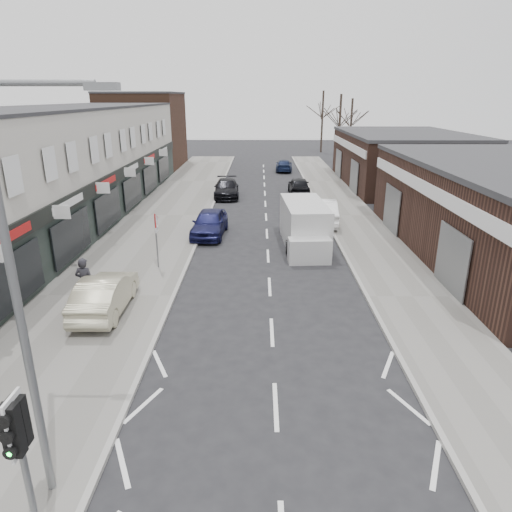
{
  "coord_description": "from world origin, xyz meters",
  "views": [
    {
      "loc": [
        -0.44,
        -8.05,
        7.73
      ],
      "look_at": [
        -0.56,
        6.57,
        2.6
      ],
      "focal_mm": 32.0,
      "sensor_mm": 36.0,
      "label": 1
    }
  ],
  "objects_px": {
    "parked_car_right_a": "(321,211)",
    "parked_car_left_b": "(227,188)",
    "white_van": "(305,226)",
    "parked_car_left_a": "(210,223)",
    "street_lamp": "(24,286)",
    "sedan_on_pavement": "(105,294)",
    "parked_car_right_b": "(299,186)",
    "parked_car_right_c": "(284,165)",
    "warning_sign": "(156,225)",
    "pedestrian": "(85,282)",
    "traffic_light": "(18,439)"
  },
  "relations": [
    {
      "from": "white_van",
      "to": "parked_car_left_a",
      "type": "height_order",
      "value": "white_van"
    },
    {
      "from": "sedan_on_pavement",
      "to": "pedestrian",
      "type": "relative_size",
      "value": 2.2
    },
    {
      "from": "street_lamp",
      "to": "parked_car_left_a",
      "type": "bearing_deg",
      "value": 86.39
    },
    {
      "from": "parked_car_left_a",
      "to": "parked_car_left_b",
      "type": "bearing_deg",
      "value": 92.31
    },
    {
      "from": "parked_car_right_b",
      "to": "parked_car_right_c",
      "type": "distance_m",
      "value": 12.53
    },
    {
      "from": "parked_car_left_a",
      "to": "parked_car_right_b",
      "type": "relative_size",
      "value": 1.06
    },
    {
      "from": "parked_car_right_b",
      "to": "parked_car_right_c",
      "type": "bearing_deg",
      "value": -86.16
    },
    {
      "from": "parked_car_right_a",
      "to": "parked_car_right_c",
      "type": "distance_m",
      "value": 21.82
    },
    {
      "from": "warning_sign",
      "to": "parked_car_right_c",
      "type": "relative_size",
      "value": 0.64
    },
    {
      "from": "pedestrian",
      "to": "white_van",
      "type": "bearing_deg",
      "value": -133.75
    },
    {
      "from": "street_lamp",
      "to": "white_van",
      "type": "xyz_separation_m",
      "value": [
        6.53,
        16.58,
        -3.51
      ]
    },
    {
      "from": "parked_car_right_b",
      "to": "parked_car_left_a",
      "type": "bearing_deg",
      "value": 63.59
    },
    {
      "from": "street_lamp",
      "to": "parked_car_right_c",
      "type": "xyz_separation_m",
      "value": [
        6.73,
        42.86,
        -4.01
      ]
    },
    {
      "from": "street_lamp",
      "to": "sedan_on_pavement",
      "type": "height_order",
      "value": "street_lamp"
    },
    {
      "from": "white_van",
      "to": "sedan_on_pavement",
      "type": "height_order",
      "value": "white_van"
    },
    {
      "from": "parked_car_left_b",
      "to": "parked_car_right_a",
      "type": "xyz_separation_m",
      "value": [
        6.62,
        -8.21,
        0.12
      ]
    },
    {
      "from": "traffic_light",
      "to": "white_van",
      "type": "height_order",
      "value": "traffic_light"
    },
    {
      "from": "parked_car_left_a",
      "to": "parked_car_right_c",
      "type": "xyz_separation_m",
      "value": [
        5.56,
        24.43,
        -0.15
      ]
    },
    {
      "from": "white_van",
      "to": "parked_car_right_b",
      "type": "xyz_separation_m",
      "value": [
        0.82,
        13.76,
        -0.39
      ]
    },
    {
      "from": "warning_sign",
      "to": "white_van",
      "type": "relative_size",
      "value": 0.44
    },
    {
      "from": "street_lamp",
      "to": "parked_car_right_a",
      "type": "distance_m",
      "value": 22.88
    },
    {
      "from": "traffic_light",
      "to": "parked_car_right_a",
      "type": "xyz_separation_m",
      "value": [
        7.9,
        22.3,
        -1.59
      ]
    },
    {
      "from": "pedestrian",
      "to": "sedan_on_pavement",
      "type": "bearing_deg",
      "value": 158.15
    },
    {
      "from": "street_lamp",
      "to": "sedan_on_pavement",
      "type": "distance_m",
      "value": 9.16
    },
    {
      "from": "warning_sign",
      "to": "parked_car_right_a",
      "type": "xyz_separation_m",
      "value": [
        8.66,
        8.28,
        -1.38
      ]
    },
    {
      "from": "traffic_light",
      "to": "warning_sign",
      "type": "height_order",
      "value": "traffic_light"
    },
    {
      "from": "white_van",
      "to": "parked_car_right_a",
      "type": "relative_size",
      "value": 1.23
    },
    {
      "from": "pedestrian",
      "to": "parked_car_left_a",
      "type": "xyz_separation_m",
      "value": [
        3.68,
        9.82,
        -0.33
      ]
    },
    {
      "from": "warning_sign",
      "to": "parked_car_right_c",
      "type": "bearing_deg",
      "value": 76.24
    },
    {
      "from": "white_van",
      "to": "sedan_on_pavement",
      "type": "distance_m",
      "value": 11.72
    },
    {
      "from": "parked_car_right_a",
      "to": "parked_car_left_b",
      "type": "bearing_deg",
      "value": -48.07
    },
    {
      "from": "parked_car_left_b",
      "to": "parked_car_right_a",
      "type": "bearing_deg",
      "value": -54.02
    },
    {
      "from": "warning_sign",
      "to": "sedan_on_pavement",
      "type": "bearing_deg",
      "value": -102.26
    },
    {
      "from": "traffic_light",
      "to": "parked_car_right_b",
      "type": "relative_size",
      "value": 0.73
    },
    {
      "from": "street_lamp",
      "to": "white_van",
      "type": "height_order",
      "value": "street_lamp"
    },
    {
      "from": "warning_sign",
      "to": "parked_car_left_b",
      "type": "bearing_deg",
      "value": 82.95
    },
    {
      "from": "street_lamp",
      "to": "parked_car_right_c",
      "type": "bearing_deg",
      "value": 81.08
    },
    {
      "from": "sedan_on_pavement",
      "to": "parked_car_left_b",
      "type": "bearing_deg",
      "value": -99.01
    },
    {
      "from": "parked_car_left_a",
      "to": "traffic_light",
      "type": "bearing_deg",
      "value": -89.44
    },
    {
      "from": "warning_sign",
      "to": "parked_car_left_a",
      "type": "relative_size",
      "value": 0.6
    },
    {
      "from": "street_lamp",
      "to": "parked_car_left_a",
      "type": "distance_m",
      "value": 18.87
    },
    {
      "from": "warning_sign",
      "to": "white_van",
      "type": "distance_m",
      "value": 8.17
    },
    {
      "from": "white_van",
      "to": "parked_car_left_b",
      "type": "xyz_separation_m",
      "value": [
        -5.12,
        12.7,
        -0.41
      ]
    },
    {
      "from": "pedestrian",
      "to": "warning_sign",
      "type": "bearing_deg",
      "value": -109.34
    },
    {
      "from": "parked_car_left_a",
      "to": "parked_car_right_a",
      "type": "distance_m",
      "value": 7.36
    },
    {
      "from": "traffic_light",
      "to": "sedan_on_pavement",
      "type": "xyz_separation_m",
      "value": [
        -1.76,
        9.39,
        -1.59
      ]
    },
    {
      "from": "traffic_light",
      "to": "white_van",
      "type": "bearing_deg",
      "value": 70.22
    },
    {
      "from": "traffic_light",
      "to": "sedan_on_pavement",
      "type": "distance_m",
      "value": 9.69
    },
    {
      "from": "traffic_light",
      "to": "parked_car_left_b",
      "type": "distance_m",
      "value": 30.58
    },
    {
      "from": "traffic_light",
      "to": "parked_car_right_a",
      "type": "bearing_deg",
      "value": 70.49
    }
  ]
}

